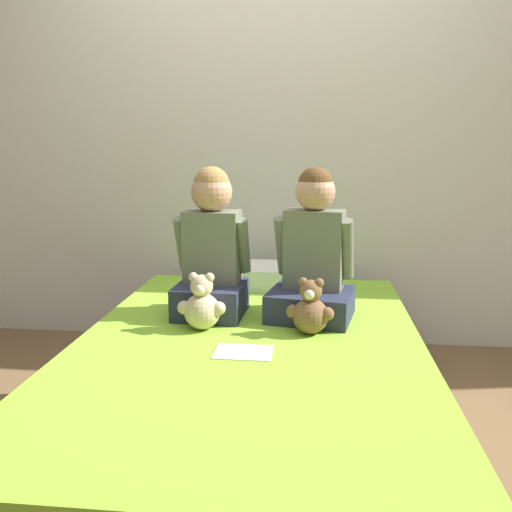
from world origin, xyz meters
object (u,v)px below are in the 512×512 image
object	(u,v)px
sign_card	(243,352)
pillow_at_headboard	(268,276)
bed	(249,390)
child_on_left	(212,250)
teddy_bear_held_by_right_child	(310,310)
teddy_bear_held_by_left_child	(202,306)
child_on_right	(313,256)

from	to	relation	value
sign_card	pillow_at_headboard	bearing A→B (deg)	89.69
bed	pillow_at_headboard	xyz separation A→B (m)	(0.00, 0.84, 0.26)
child_on_left	teddy_bear_held_by_right_child	xyz separation A→B (m)	(0.44, -0.23, -0.19)
bed	teddy_bear_held_by_left_child	distance (m)	0.39
child_on_left	bed	bearing A→B (deg)	-55.62
teddy_bear_held_by_left_child	sign_card	distance (m)	0.33
bed	teddy_bear_held_by_right_child	bearing A→B (deg)	25.24
child_on_right	pillow_at_headboard	size ratio (longest dim) A/B	1.28
bed	child_on_right	world-z (taller)	child_on_right
bed	child_on_left	bearing A→B (deg)	121.16
child_on_left	sign_card	size ratio (longest dim) A/B	3.09
child_on_left	pillow_at_headboard	bearing A→B (deg)	70.98
child_on_left	teddy_bear_held_by_left_child	bearing A→B (deg)	-87.19
teddy_bear_held_by_left_child	pillow_at_headboard	size ratio (longest dim) A/B	0.47
teddy_bear_held_by_right_child	pillow_at_headboard	bearing A→B (deg)	115.69
child_on_left	pillow_at_headboard	size ratio (longest dim) A/B	1.28
child_on_left	child_on_right	world-z (taller)	same
teddy_bear_held_by_left_child	child_on_left	bearing A→B (deg)	88.34
teddy_bear_held_by_left_child	teddy_bear_held_by_right_child	size ratio (longest dim) A/B	1.04
teddy_bear_held_by_left_child	teddy_bear_held_by_right_child	xyz separation A→B (m)	(0.44, -0.01, -0.00)
pillow_at_headboard	teddy_bear_held_by_right_child	bearing A→B (deg)	-72.19
bed	child_on_left	xyz separation A→B (m)	(-0.20, 0.34, 0.50)
sign_card	teddy_bear_held_by_right_child	bearing A→B (deg)	44.55
sign_card	child_on_right	bearing A→B (deg)	62.08
teddy_bear_held_by_left_child	bed	bearing A→B (deg)	-30.52
sign_card	child_on_left	bearing A→B (deg)	113.27
child_on_left	sign_card	bearing A→B (deg)	-63.51
child_on_left	teddy_bear_held_by_left_child	xyz separation A→B (m)	(-0.00, -0.22, -0.19)
child_on_left	teddy_bear_held_by_left_child	size ratio (longest dim) A/B	2.75
child_on_right	teddy_bear_held_by_left_child	size ratio (longest dim) A/B	2.75
bed	sign_card	bearing A→B (deg)	-92.40
teddy_bear_held_by_right_child	sign_card	xyz separation A→B (m)	(-0.24, -0.23, -0.09)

